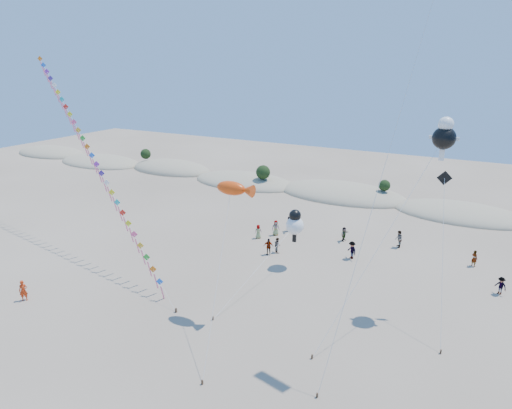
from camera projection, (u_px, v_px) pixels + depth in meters
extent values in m
plane|color=#806D59|center=(110.00, 397.00, 24.84)|extent=(160.00, 160.00, 0.00)
ellipsoid|color=gray|center=(51.00, 154.00, 91.43)|extent=(17.00, 9.35, 3.20)
ellipsoid|color=#1D3312|center=(50.00, 150.00, 91.15)|extent=(13.60, 6.12, 0.68)
ellipsoid|color=gray|center=(100.00, 163.00, 83.18)|extent=(18.00, 9.90, 2.80)
ellipsoid|color=#1D3312|center=(100.00, 159.00, 82.94)|extent=(14.40, 6.48, 0.72)
ellipsoid|color=gray|center=(171.00, 170.00, 77.62)|extent=(16.00, 8.80, 3.60)
ellipsoid|color=#1D3312|center=(171.00, 165.00, 77.31)|extent=(12.80, 5.76, 0.64)
ellipsoid|color=gray|center=(244.00, 183.00, 69.38)|extent=(17.60, 9.68, 3.00)
ellipsoid|color=#1D3312|center=(244.00, 178.00, 69.12)|extent=(14.08, 6.34, 0.70)
ellipsoid|color=gray|center=(341.00, 195.00, 62.89)|extent=(19.00, 10.45, 3.40)
ellipsoid|color=#1D3312|center=(342.00, 189.00, 62.60)|extent=(15.20, 6.84, 0.76)
ellipsoid|color=gray|center=(460.00, 215.00, 54.65)|extent=(16.40, 9.02, 2.80)
ellipsoid|color=#1D3312|center=(461.00, 209.00, 54.41)|extent=(13.12, 5.90, 0.66)
sphere|color=black|center=(146.00, 154.00, 79.70)|extent=(1.90, 1.90, 1.90)
sphere|color=black|center=(263.00, 172.00, 65.82)|extent=(2.20, 2.20, 2.20)
sphere|color=black|center=(384.00, 185.00, 59.62)|extent=(1.60, 1.60, 1.60)
cube|color=#3F2D1E|center=(176.00, 310.00, 33.27)|extent=(0.12, 0.12, 0.35)
cylinder|color=silver|center=(95.00, 161.00, 41.23)|extent=(27.20, 11.65, 18.97)
cube|color=blue|center=(160.00, 282.00, 34.68)|extent=(1.20, 0.47, 1.26)
cube|color=pink|center=(163.00, 294.00, 34.98)|extent=(0.19, 0.45, 1.55)
cube|color=orange|center=(153.00, 269.00, 35.25)|extent=(1.20, 0.47, 1.26)
cube|color=pink|center=(156.00, 281.00, 35.56)|extent=(0.19, 0.45, 1.55)
cube|color=green|center=(147.00, 257.00, 35.83)|extent=(1.20, 0.47, 1.26)
cube|color=pink|center=(150.00, 269.00, 36.14)|extent=(0.19, 0.45, 1.55)
cube|color=gold|center=(140.00, 245.00, 36.41)|extent=(1.20, 0.47, 1.26)
cube|color=pink|center=(143.00, 257.00, 36.72)|extent=(0.19, 0.45, 1.55)
cube|color=#FF5089|center=(134.00, 234.00, 36.99)|extent=(1.20, 0.47, 1.26)
cube|color=pink|center=(137.00, 246.00, 37.30)|extent=(0.19, 0.45, 1.55)
cube|color=yellow|center=(128.00, 223.00, 37.57)|extent=(1.20, 0.47, 1.26)
cube|color=pink|center=(131.00, 235.00, 37.88)|extent=(0.19, 0.45, 1.55)
cube|color=red|center=(123.00, 213.00, 38.15)|extent=(1.20, 0.47, 1.26)
cube|color=pink|center=(126.00, 224.00, 38.45)|extent=(0.19, 0.45, 1.55)
cube|color=#18B9B8|center=(117.00, 202.00, 38.72)|extent=(1.20, 0.47, 1.26)
cube|color=pink|center=(120.00, 214.00, 39.03)|extent=(0.19, 0.45, 1.55)
cube|color=yellow|center=(112.00, 192.00, 39.30)|extent=(1.20, 0.47, 1.26)
cube|color=pink|center=(115.00, 204.00, 39.61)|extent=(0.19, 0.45, 1.55)
cube|color=white|center=(107.00, 183.00, 39.88)|extent=(1.20, 0.47, 1.26)
cube|color=pink|center=(110.00, 194.00, 40.19)|extent=(0.19, 0.45, 1.55)
cube|color=#42238E|center=(102.00, 173.00, 40.46)|extent=(1.20, 0.47, 1.26)
cube|color=pink|center=(105.00, 185.00, 40.77)|extent=(0.19, 0.45, 1.55)
cube|color=purple|center=(97.00, 164.00, 41.04)|extent=(1.20, 0.47, 1.26)
cube|color=pink|center=(100.00, 175.00, 41.35)|extent=(0.19, 0.45, 1.55)
cube|color=blue|center=(92.00, 155.00, 41.62)|extent=(1.20, 0.47, 1.26)
cube|color=pink|center=(95.00, 166.00, 41.92)|extent=(0.19, 0.45, 1.55)
cube|color=orange|center=(87.00, 147.00, 42.19)|extent=(1.20, 0.47, 1.26)
cube|color=pink|center=(90.00, 158.00, 42.50)|extent=(0.19, 0.45, 1.55)
cube|color=green|center=(83.00, 138.00, 42.77)|extent=(1.20, 0.47, 1.26)
cube|color=pink|center=(86.00, 149.00, 43.08)|extent=(0.19, 0.45, 1.55)
cube|color=gold|center=(78.00, 130.00, 43.35)|extent=(1.20, 0.47, 1.26)
cube|color=pink|center=(81.00, 141.00, 43.66)|extent=(0.19, 0.45, 1.55)
cube|color=#FF5089|center=(74.00, 122.00, 43.93)|extent=(1.20, 0.47, 1.26)
cube|color=pink|center=(77.00, 133.00, 44.24)|extent=(0.19, 0.45, 1.55)
cube|color=yellow|center=(70.00, 114.00, 44.51)|extent=(1.20, 0.47, 1.26)
cube|color=pink|center=(73.00, 125.00, 44.82)|extent=(0.19, 0.45, 1.55)
cube|color=red|center=(66.00, 107.00, 45.09)|extent=(1.20, 0.47, 1.26)
cube|color=pink|center=(69.00, 117.00, 45.39)|extent=(0.19, 0.45, 1.55)
cube|color=#18B9B8|center=(62.00, 99.00, 45.66)|extent=(1.20, 0.47, 1.26)
cube|color=pink|center=(65.00, 110.00, 45.97)|extent=(0.19, 0.45, 1.55)
cube|color=yellow|center=(58.00, 92.00, 46.24)|extent=(1.20, 0.47, 1.26)
cube|color=pink|center=(61.00, 103.00, 46.55)|extent=(0.19, 0.45, 1.55)
cube|color=white|center=(54.00, 85.00, 46.82)|extent=(1.20, 0.47, 1.26)
cube|color=pink|center=(57.00, 95.00, 47.13)|extent=(0.19, 0.45, 1.55)
cube|color=#42238E|center=(50.00, 78.00, 47.40)|extent=(1.20, 0.47, 1.26)
cube|color=pink|center=(53.00, 89.00, 47.71)|extent=(0.19, 0.45, 1.55)
cube|color=purple|center=(47.00, 72.00, 47.98)|extent=(1.20, 0.47, 1.26)
cube|color=pink|center=(50.00, 82.00, 48.29)|extent=(0.19, 0.45, 1.55)
cube|color=blue|center=(43.00, 65.00, 48.56)|extent=(1.20, 0.47, 1.26)
cube|color=pink|center=(46.00, 75.00, 48.86)|extent=(0.19, 0.45, 1.55)
cube|color=orange|center=(40.00, 59.00, 49.13)|extent=(1.20, 0.47, 1.26)
cube|color=pink|center=(43.00, 69.00, 49.44)|extent=(0.19, 0.45, 1.55)
cube|color=#3F2D1E|center=(202.00, 382.00, 25.80)|extent=(0.10, 0.10, 0.30)
cylinder|color=silver|center=(218.00, 278.00, 28.28)|extent=(2.65, 8.15, 9.94)
ellipsoid|color=#E5410C|center=(231.00, 188.00, 30.71)|extent=(2.33, 1.03, 1.03)
cone|color=#E5410C|center=(247.00, 191.00, 30.13)|extent=(0.93, 0.93, 0.93)
cube|color=#3F2D1E|center=(213.00, 318.00, 32.27)|extent=(0.10, 0.10, 0.30)
cylinder|color=silver|center=(258.00, 268.00, 36.06)|extent=(1.81, 11.39, 4.10)
sphere|color=white|center=(295.00, 226.00, 39.81)|extent=(1.68, 1.68, 1.68)
sphere|color=black|center=(295.00, 215.00, 39.49)|extent=(1.12, 1.12, 1.12)
cube|color=black|center=(294.00, 238.00, 40.20)|extent=(0.35, 0.18, 0.80)
cube|color=#3F2D1E|center=(312.00, 357.00, 28.05)|extent=(0.10, 0.10, 0.30)
cylinder|color=silver|center=(380.00, 245.00, 29.08)|extent=(5.45, 10.27, 13.47)
sphere|color=black|center=(444.00, 138.00, 30.07)|extent=(1.62, 1.62, 1.62)
sphere|color=white|center=(446.00, 124.00, 29.77)|extent=(1.05, 1.05, 1.05)
cube|color=white|center=(442.00, 155.00, 30.45)|extent=(0.35, 0.18, 0.80)
cube|color=white|center=(433.00, 137.00, 30.38)|extent=(0.60, 0.15, 0.25)
cube|color=white|center=(455.00, 139.00, 29.76)|extent=(0.60, 0.15, 0.25)
cube|color=#3F2D1E|center=(317.00, 395.00, 24.79)|extent=(0.10, 0.10, 0.30)
cylinder|color=silver|center=(377.00, 193.00, 23.77)|extent=(3.12, 7.81, 23.23)
cube|color=#3F2D1E|center=(441.00, 352.00, 28.54)|extent=(0.10, 0.10, 0.30)
cylinder|color=silver|center=(443.00, 262.00, 29.71)|extent=(1.65, 5.81, 10.60)
cube|color=black|center=(444.00, 178.00, 30.83)|extent=(1.05, 0.31, 1.08)
imported|color=red|center=(23.00, 291.00, 34.74)|extent=(0.76, 0.74, 1.76)
imported|color=slate|center=(277.00, 245.00, 43.67)|extent=(0.97, 0.97, 1.59)
imported|color=slate|center=(258.00, 232.00, 47.19)|extent=(0.91, 0.78, 1.56)
imported|color=slate|center=(268.00, 247.00, 43.13)|extent=(1.10, 0.72, 1.73)
imported|color=slate|center=(352.00, 250.00, 42.21)|extent=(1.34, 1.26, 1.82)
imported|color=slate|center=(344.00, 234.00, 46.50)|extent=(0.73, 1.52, 1.57)
imported|color=slate|center=(474.00, 258.00, 40.67)|extent=(0.71, 0.67, 1.62)
imported|color=slate|center=(399.00, 239.00, 44.78)|extent=(0.90, 1.04, 1.86)
imported|color=slate|center=(276.00, 228.00, 48.03)|extent=(1.02, 0.93, 1.75)
imported|color=slate|center=(501.00, 286.00, 35.74)|extent=(1.15, 1.04, 1.55)
imported|color=slate|center=(290.00, 224.00, 49.17)|extent=(0.77, 1.71, 1.78)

